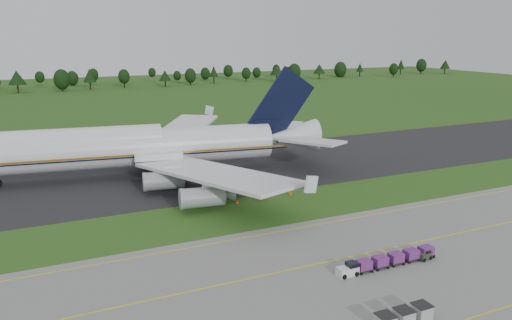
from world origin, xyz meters
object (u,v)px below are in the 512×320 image
aircraft (132,147)px  baggage_train (386,260)px  uld_row (404,317)px  edge_markers (265,198)px  utility_cart (424,256)px

aircraft → baggage_train: bearing=-69.2°
baggage_train → uld_row: (-7.09, -11.67, 0.07)m
baggage_train → edge_markers: baggage_train is taller
utility_cart → edge_markers: 32.98m
aircraft → uld_row: size_ratio=12.29×
aircraft → uld_row: (14.40, -68.20, -5.53)m
utility_cart → edge_markers: (-8.62, 31.83, -0.27)m
uld_row → aircraft: bearing=101.9°
utility_cart → baggage_train: bearing=175.1°
baggage_train → uld_row: 13.65m
aircraft → edge_markers: 32.13m
aircraft → baggage_train: 60.74m
utility_cart → aircraft: bearing=115.8°
baggage_train → utility_cart: 6.08m
baggage_train → utility_cart: size_ratio=7.91×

